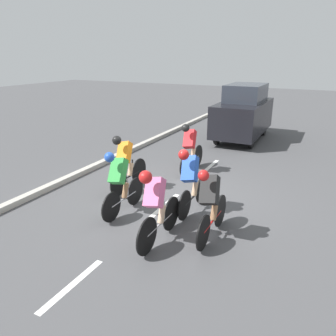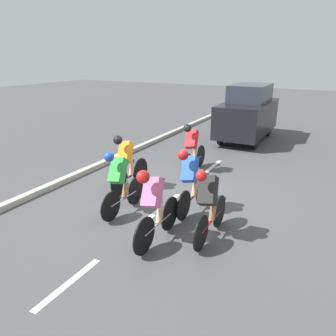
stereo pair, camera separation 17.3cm
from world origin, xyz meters
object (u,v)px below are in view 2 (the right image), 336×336
cyclist_red (192,147)px  cyclist_green (120,180)px  cyclist_blue (190,178)px  support_car (248,113)px  cyclist_black (209,203)px  cyclist_pink (154,204)px  cyclist_orange (127,161)px

cyclist_red → cyclist_green: bearing=84.6°
cyclist_green → cyclist_red: bearing=-95.4°
cyclist_green → cyclist_red: (-0.31, -3.23, 0.01)m
cyclist_blue → support_car: bearing=-84.7°
cyclist_green → cyclist_red: cyclist_red is taller
cyclist_green → cyclist_black: bearing=177.1°
cyclist_green → support_car: bearing=-94.8°
cyclist_pink → cyclist_orange: (1.93, -1.92, -0.01)m
cyclist_black → cyclist_red: bearing=-61.4°
support_car → cyclist_blue: bearing=95.3°
cyclist_red → cyclist_black: 3.80m
cyclist_green → cyclist_pink: 1.46m
cyclist_blue → support_car: (0.67, -7.21, 0.31)m
cyclist_pink → cyclist_black: size_ratio=1.01×
cyclist_black → cyclist_orange: bearing=-25.4°
cyclist_orange → cyclist_red: bearing=-115.4°
cyclist_green → support_car: 8.03m
cyclist_red → support_car: 4.79m
cyclist_green → support_car: support_car is taller
cyclist_black → cyclist_green: bearing=-2.9°
cyclist_orange → cyclist_blue: bearing=168.0°
cyclist_orange → cyclist_red: 2.23m
cyclist_green → cyclist_orange: (0.65, -1.22, 0.01)m
cyclist_red → cyclist_black: (-1.82, 3.34, -0.03)m
cyclist_orange → cyclist_red: cyclist_red is taller
cyclist_pink → cyclist_black: 1.04m
cyclist_green → cyclist_black: size_ratio=0.97×
cyclist_blue → cyclist_green: (1.35, 0.79, -0.02)m
cyclist_green → cyclist_orange: size_ratio=0.96×
cyclist_green → cyclist_pink: cyclist_pink is taller
cyclist_blue → cyclist_pink: bearing=87.5°
cyclist_orange → cyclist_black: bearing=154.6°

